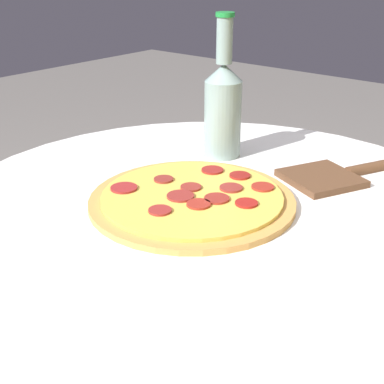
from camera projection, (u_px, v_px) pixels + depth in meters
table at (214, 298)px, 0.93m from camera, size 0.89×0.89×0.68m
pizza at (192, 199)px, 0.85m from camera, size 0.33×0.33×0.02m
beer_bottle at (223, 105)px, 1.01m from camera, size 0.07×0.07×0.27m
pizza_paddle at (338, 175)px, 0.95m from camera, size 0.26×0.17×0.02m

